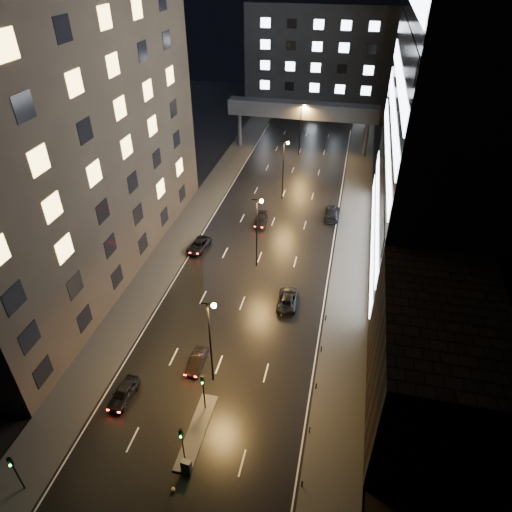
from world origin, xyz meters
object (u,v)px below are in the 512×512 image
(car_away_a, at_px, (124,393))
(car_away_b, at_px, (197,361))
(car_away_d, at_px, (261,221))
(car_toward_b, at_px, (332,213))
(car_toward_a, at_px, (288,299))
(car_away_c, at_px, (199,245))
(utility_cabinet, at_px, (186,466))

(car_away_a, height_order, car_away_b, car_away_a)
(car_away_d, relative_size, car_toward_b, 0.80)
(car_away_a, relative_size, car_toward_b, 0.77)
(car_away_a, distance_m, car_away_b, 7.78)
(car_toward_b, bearing_deg, car_toward_a, 80.46)
(car_away_d, relative_size, car_toward_a, 0.89)
(car_away_d, height_order, car_toward_a, car_toward_a)
(car_away_b, height_order, car_away_c, car_away_c)
(car_away_b, bearing_deg, utility_cabinet, -76.45)
(car_away_a, distance_m, car_toward_b, 42.76)
(car_away_a, distance_m, car_away_d, 35.37)
(car_away_b, height_order, car_toward_a, car_toward_a)
(car_away_a, height_order, car_toward_a, car_away_a)
(car_away_b, distance_m, car_away_c, 21.66)
(car_away_a, height_order, car_toward_b, car_toward_b)
(car_toward_a, height_order, utility_cabinet, utility_cabinet)
(car_toward_a, bearing_deg, car_away_a, 49.65)
(car_toward_a, height_order, car_toward_b, car_toward_b)
(car_away_b, distance_m, car_toward_a, 13.92)
(car_away_d, distance_m, utility_cabinet, 40.61)
(car_away_a, height_order, car_away_d, car_away_a)
(car_away_a, distance_m, car_away_c, 26.07)
(car_away_c, xyz_separation_m, car_away_d, (7.22, 8.81, -0.02))
(car_away_b, xyz_separation_m, car_away_c, (-6.75, 20.58, 0.02))
(car_away_b, bearing_deg, car_away_c, 107.35)
(car_toward_b, bearing_deg, car_away_a, 66.52)
(car_away_c, bearing_deg, car_away_b, -64.39)
(car_away_d, height_order, car_toward_b, car_toward_b)
(car_away_a, relative_size, car_away_d, 0.96)
(car_toward_a, bearing_deg, car_away_b, 54.19)
(car_away_b, xyz_separation_m, car_toward_a, (7.53, 11.71, 0.05))
(car_away_a, distance_m, car_toward_a, 21.58)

